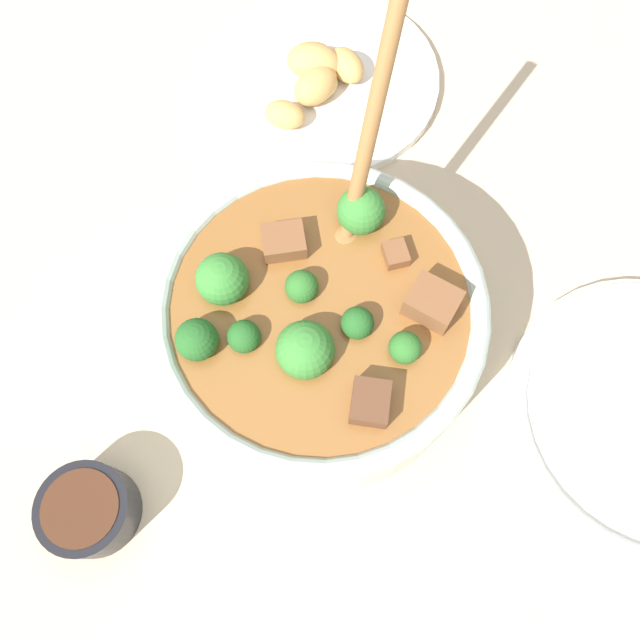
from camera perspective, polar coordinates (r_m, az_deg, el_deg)
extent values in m
plane|color=#C6B293|center=(0.56, 0.00, -2.43)|extent=(4.00, 4.00, 0.00)
cylinder|color=#B2C6BC|center=(0.51, 0.00, -0.76)|extent=(0.26, 0.26, 0.09)
torus|color=#B2C6BC|center=(0.47, 0.00, 1.24)|extent=(0.26, 0.26, 0.02)
cylinder|color=brown|center=(0.49, 0.00, 0.08)|extent=(0.23, 0.23, 0.06)
sphere|color=#387F33|center=(0.49, 3.77, 9.95)|extent=(0.04, 0.04, 0.04)
cylinder|color=#6B9956|center=(0.51, 3.58, 8.38)|extent=(0.01, 0.01, 0.02)
sphere|color=#2D6B28|center=(0.45, 7.78, -2.51)|extent=(0.02, 0.02, 0.02)
cylinder|color=#6B9956|center=(0.47, 7.51, -3.19)|extent=(0.01, 0.01, 0.01)
sphere|color=#235B23|center=(0.45, 3.44, -0.26)|extent=(0.02, 0.02, 0.02)
cylinder|color=#6B9956|center=(0.47, 3.32, -1.03)|extent=(0.01, 0.01, 0.01)
sphere|color=#235B23|center=(0.45, -6.96, -1.50)|extent=(0.02, 0.02, 0.02)
cylinder|color=#6B9956|center=(0.47, -6.72, -2.22)|extent=(0.01, 0.01, 0.01)
sphere|color=#235B23|center=(0.45, -11.20, -1.77)|extent=(0.03, 0.03, 0.03)
cylinder|color=#6B9956|center=(0.48, -10.70, -2.67)|extent=(0.01, 0.01, 0.01)
sphere|color=#387F33|center=(0.44, -1.37, -2.74)|extent=(0.04, 0.04, 0.04)
cylinder|color=#6B9956|center=(0.47, -1.29, -3.90)|extent=(0.02, 0.02, 0.02)
sphere|color=#2D6B28|center=(0.47, -1.71, 3.05)|extent=(0.03, 0.03, 0.03)
cylinder|color=#6B9956|center=(0.48, -1.64, 2.16)|extent=(0.01, 0.01, 0.01)
sphere|color=#387F33|center=(0.47, -8.92, 3.71)|extent=(0.04, 0.04, 0.04)
cylinder|color=#6B9956|center=(0.49, -8.43, 2.32)|extent=(0.01, 0.01, 0.02)
cube|color=brown|center=(0.44, 4.58, -7.60)|extent=(0.04, 0.04, 0.02)
cube|color=brown|center=(0.46, 10.19, 1.44)|extent=(0.04, 0.04, 0.03)
cube|color=brown|center=(0.48, -3.31, 6.94)|extent=(0.04, 0.04, 0.02)
cube|color=brown|center=(0.48, 6.90, 5.89)|extent=(0.03, 0.03, 0.02)
ellipsoid|color=olive|center=(0.50, 2.41, 7.59)|extent=(0.04, 0.03, 0.01)
cylinder|color=olive|center=(0.45, 4.56, 16.75)|extent=(0.09, 0.05, 0.16)
cylinder|color=black|center=(0.54, -20.33, -15.98)|extent=(0.07, 0.07, 0.04)
cylinder|color=#472819|center=(0.53, -20.88, -15.82)|extent=(0.06, 0.06, 0.01)
cylinder|color=white|center=(0.70, 0.26, 21.16)|extent=(0.24, 0.24, 0.01)
ellipsoid|color=tan|center=(0.69, 2.41, 22.26)|extent=(0.04, 0.05, 0.03)
ellipsoid|color=tan|center=(0.69, -0.94, 22.83)|extent=(0.06, 0.05, 0.03)
ellipsoid|color=tan|center=(0.67, -0.38, 20.62)|extent=(0.05, 0.04, 0.03)
ellipsoid|color=tan|center=(0.65, -3.24, 18.24)|extent=(0.04, 0.05, 0.03)
ellipsoid|color=tan|center=(0.67, -0.37, 20.59)|extent=(0.05, 0.05, 0.03)
ellipsoid|color=tan|center=(0.69, -0.58, 22.54)|extent=(0.06, 0.07, 0.03)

